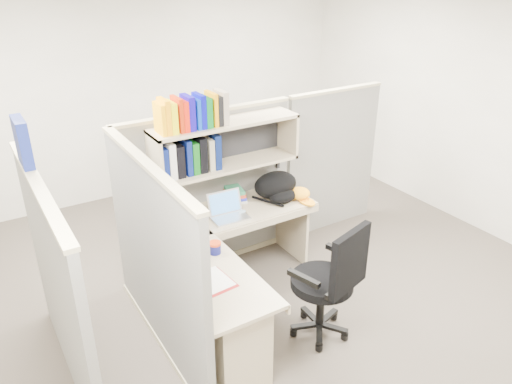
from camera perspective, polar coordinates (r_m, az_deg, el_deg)
ground at (r=4.66m, az=0.09°, el=-13.13°), size 6.00×6.00×0.00m
room_shell at (r=3.86m, az=0.11°, el=6.04°), size 6.00×6.00×6.00m
cubicle at (r=4.36m, az=-7.16°, el=-2.03°), size 3.79×1.84×1.95m
desk at (r=4.03m, az=-2.77°, el=-12.27°), size 1.74×1.75×0.73m
laptop at (r=4.51m, az=-3.03°, el=-1.72°), size 0.35×0.35×0.24m
backpack at (r=4.86m, az=2.64°, el=0.59°), size 0.49×0.40×0.27m
orange_cap at (r=4.92m, az=5.01°, el=-0.16°), size 0.22×0.25×0.11m
snack_canister at (r=4.04m, az=-4.71°, el=-6.35°), size 0.10×0.10×0.10m
tissue_box at (r=3.52m, az=-7.47°, el=-10.93°), size 0.15×0.15×0.19m
mouse at (r=4.64m, az=-1.66°, el=-2.28°), size 0.10×0.08×0.03m
paper_cup at (r=4.70m, az=-5.03°, el=-1.50°), size 0.08×0.08×0.11m
book_stack at (r=4.88m, az=-2.47°, el=-0.26°), size 0.22×0.27×0.12m
loose_paper at (r=3.75m, az=-4.90°, el=-9.99°), size 0.24×0.31×0.00m
task_chair at (r=4.18m, az=7.99°, el=-11.96°), size 0.61×0.57×1.08m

